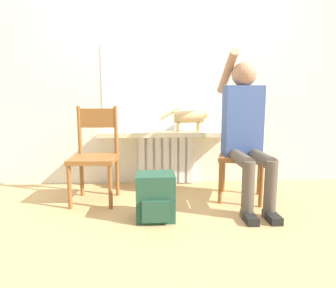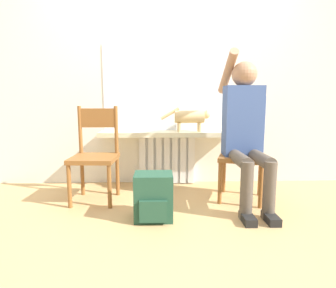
{
  "view_description": "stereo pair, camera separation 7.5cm",
  "coord_description": "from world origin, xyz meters",
  "px_view_note": "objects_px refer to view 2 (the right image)",
  "views": [
    {
      "loc": [
        -0.16,
        -1.94,
        0.92
      ],
      "look_at": [
        0.0,
        0.75,
        0.51
      ],
      "focal_mm": 30.0,
      "sensor_mm": 36.0,
      "label": 1
    },
    {
      "loc": [
        -0.08,
        -1.94,
        0.92
      ],
      "look_at": [
        0.0,
        0.75,
        0.51
      ],
      "focal_mm": 30.0,
      "sensor_mm": 36.0,
      "label": 2
    }
  ],
  "objects_px": {
    "chair_right": "(242,153)",
    "cat": "(190,117)",
    "person": "(246,126)",
    "chair_left": "(95,153)",
    "backpack": "(154,197)"
  },
  "relations": [
    {
      "from": "chair_left",
      "to": "cat",
      "type": "relative_size",
      "value": 1.66
    },
    {
      "from": "person",
      "to": "cat",
      "type": "distance_m",
      "value": 0.67
    },
    {
      "from": "chair_left",
      "to": "backpack",
      "type": "height_order",
      "value": "chair_left"
    },
    {
      "from": "cat",
      "to": "backpack",
      "type": "bearing_deg",
      "value": -113.85
    },
    {
      "from": "person",
      "to": "backpack",
      "type": "xyz_separation_m",
      "value": [
        -0.81,
        -0.35,
        -0.52
      ]
    },
    {
      "from": "chair_left",
      "to": "person",
      "type": "relative_size",
      "value": 0.64
    },
    {
      "from": "chair_right",
      "to": "cat",
      "type": "height_order",
      "value": "chair_right"
    },
    {
      "from": "chair_right",
      "to": "person",
      "type": "bearing_deg",
      "value": -77.7
    },
    {
      "from": "chair_right",
      "to": "chair_left",
      "type": "bearing_deg",
      "value": -161.37
    },
    {
      "from": "backpack",
      "to": "cat",
      "type": "bearing_deg",
      "value": 66.15
    },
    {
      "from": "chair_left",
      "to": "cat",
      "type": "height_order",
      "value": "chair_left"
    },
    {
      "from": "chair_right",
      "to": "cat",
      "type": "bearing_deg",
      "value": 158.03
    },
    {
      "from": "chair_right",
      "to": "person",
      "type": "distance_m",
      "value": 0.28
    },
    {
      "from": "chair_left",
      "to": "chair_right",
      "type": "bearing_deg",
      "value": 2.94
    },
    {
      "from": "chair_right",
      "to": "person",
      "type": "xyz_separation_m",
      "value": [
        -0.01,
        -0.11,
        0.26
      ]
    }
  ]
}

